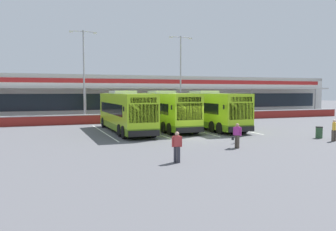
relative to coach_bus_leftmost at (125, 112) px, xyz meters
name	(u,v)px	position (x,y,z in m)	size (l,w,h in m)	color
ground_plane	(195,137)	(4.36, -5.68, -1.79)	(200.00, 200.00, 0.00)	#56565B
terminal_building	(120,96)	(4.36, 21.23, 1.23)	(70.00, 13.00, 6.00)	silver
red_barrier_wall	(143,118)	(4.36, 8.82, -1.23)	(60.00, 0.40, 1.10)	maroon
coach_bus_leftmost	(125,112)	(0.00, 0.00, 0.00)	(2.99, 12.16, 3.78)	#9ED11E
coach_bus_left_centre	(165,111)	(4.21, 0.96, 0.00)	(2.99, 12.16, 3.78)	#9ED11E
coach_bus_centre	(208,111)	(8.46, -0.07, 0.00)	(2.99, 12.16, 3.78)	#9ED11E
bay_stripe_far_west	(104,132)	(-1.94, 0.32, -1.78)	(0.14, 13.00, 0.01)	silver
bay_stripe_west	(148,130)	(2.26, 0.32, -1.78)	(0.14, 13.00, 0.01)	silver
bay_stripe_mid_west	(188,129)	(6.46, 0.32, -1.78)	(0.14, 13.00, 0.01)	silver
bay_stripe_centre	(225,127)	(10.66, 0.32, -1.78)	(0.14, 13.00, 0.01)	silver
pedestrian_with_handbag	(237,135)	(4.72, -11.41, -0.93)	(0.56, 0.58, 1.62)	#4C4238
pedestrian_in_dark_coat	(177,146)	(-0.69, -14.29, -0.91)	(0.54, 0.36, 1.62)	#33333D
pedestrian_child	(237,136)	(5.92, -9.58, -1.24)	(0.33, 0.18, 1.00)	black
pedestrian_near_bin	(334,130)	(13.15, -11.30, -0.91)	(0.48, 0.40, 1.62)	#4C4238
lamp_post_west	(84,70)	(-2.23, 11.65, 4.50)	(3.24, 0.28, 11.00)	#9E9EA3
lamp_post_centre	(181,72)	(10.31, 11.45, 4.50)	(3.24, 0.28, 11.00)	#9E9EA3
litter_bin	(319,132)	(13.40, -9.62, -1.32)	(0.54, 0.54, 0.93)	#2D5133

